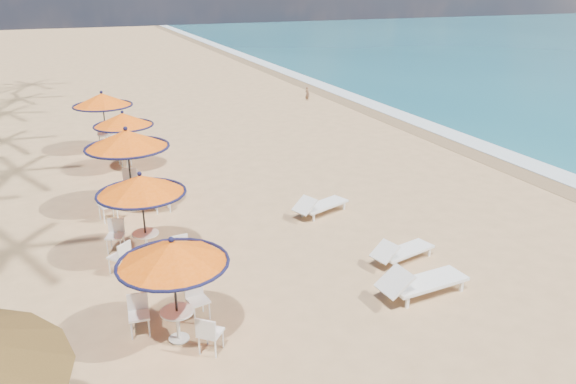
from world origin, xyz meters
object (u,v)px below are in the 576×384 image
Objects in this scene: lounger_near at (420,282)px; station_4 at (104,105)px; station_1 at (140,196)px; station_0 at (174,265)px; lounger_mid at (401,251)px; station_3 at (123,124)px; lounger_far at (319,205)px; station_2 at (128,149)px.

station_4 is at bearing 105.34° from lounger_near.
station_4 is (0.11, 10.33, 0.21)m from station_1.
station_0 is 14.05m from station_4.
station_4 reaches higher than station_1.
station_4 reaches higher than lounger_mid.
lounger_mid is at bearing 10.69° from station_0.
station_1 reaches higher than lounger_mid.
station_1 is at bearing 137.43° from lounger_near.
station_3 reaches higher than station_0.
lounger_far is (4.72, -6.56, -1.39)m from station_3.
station_1 reaches higher than station_3.
station_2 is at bearing 119.78° from lounger_near.
lounger_far is at bearing 86.57° from lounger_near.
lounger_far is (-0.08, 5.00, -0.05)m from lounger_near.
station_3 is at bearing 85.14° from station_2.
lounger_mid is 0.95× the size of lounger_far.
lounger_near is at bearing -55.86° from station_2.
station_4 is 10.90m from lounger_far.
station_2 is 1.33× the size of lounger_far.
lounger_near is 1.63m from lounger_mid.
station_2 is 1.15× the size of station_3.
lounger_mid is (5.82, -2.63, -1.37)m from station_1.
lounger_near is at bearing -109.34° from lounger_far.
station_0 is at bearing 177.34° from lounger_mid.
station_4 is 1.26× the size of lounger_far.
lounger_far is (5.16, 4.55, -1.30)m from station_0.
lounger_far is at bearing -54.29° from station_3.
station_1 reaches higher than station_0.
station_2 reaches higher than lounger_mid.
station_4 is (-0.39, 2.93, 0.17)m from station_3.
station_2 is at bearing 119.79° from lounger_mid.
station_2 is at bearing 89.18° from station_0.
lounger_far is (5.11, -9.50, -1.56)m from station_4.
lounger_near is at bearing -70.31° from station_4.
station_3 is at bearing 105.44° from lounger_far.
lounger_near is (5.14, -7.58, -1.53)m from station_2.
station_4 is (0.05, 14.05, 0.26)m from station_0.
station_4 reaches higher than lounger_far.
lounger_near reaches higher than lounger_mid.
station_4 is 1.12× the size of lounger_near.
station_3 is at bearing 86.10° from station_1.
station_2 is 5.89m from lounger_far.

